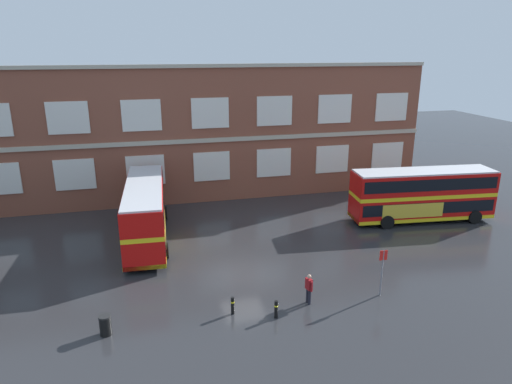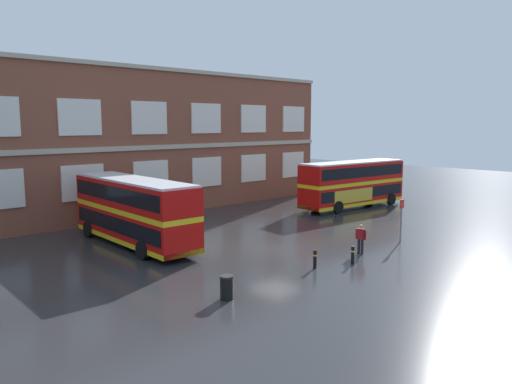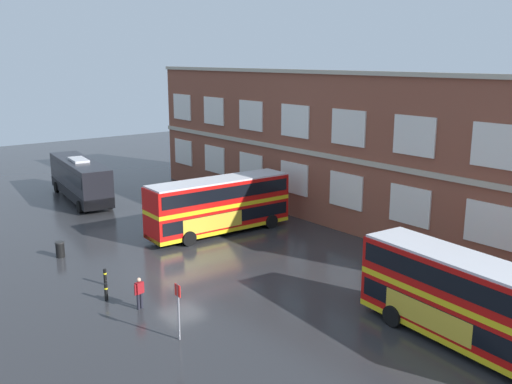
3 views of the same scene
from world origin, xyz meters
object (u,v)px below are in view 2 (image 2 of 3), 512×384
double_decker_middle (353,183)px  waiting_passenger (361,238)px  safety_bollard_east (315,259)px  double_decker_near (134,210)px  station_litter_bin (227,287)px  bus_stand_flag (401,216)px  safety_bollard_west (353,255)px

double_decker_middle → waiting_passenger: double_decker_middle is taller
double_decker_middle → safety_bollard_east: (-16.91, -9.57, -1.66)m
double_decker_near → station_litter_bin: (-2.15, -11.11, -1.63)m
double_decker_near → bus_stand_flag: size_ratio=4.11×
waiting_passenger → safety_bollard_west: waiting_passenger is taller
bus_stand_flag → double_decker_near: bearing=138.4°
double_decker_near → station_litter_bin: bearing=-100.9°
bus_stand_flag → station_litter_bin: size_ratio=2.62×
double_decker_near → waiting_passenger: bearing=-52.8°
double_decker_middle → safety_bollard_east: 19.50m
safety_bollard_west → safety_bollard_east: 2.24m
double_decker_near → bus_stand_flag: (12.30, -10.94, -0.51)m
station_litter_bin → bus_stand_flag: bearing=0.7°
waiting_passenger → safety_bollard_west: bearing=-156.2°
double_decker_near → safety_bollard_west: double_decker_near is taller
waiting_passenger → bus_stand_flag: 4.19m
station_litter_bin → double_decker_near: bearing=79.1°
double_decker_middle → station_litter_bin: size_ratio=10.86×
safety_bollard_east → safety_bollard_west: bearing=-23.0°
double_decker_middle → safety_bollard_west: double_decker_middle is taller
bus_stand_flag → station_litter_bin: (-14.45, -0.18, -1.12)m
double_decker_near → bus_stand_flag: 16.47m
double_decker_middle → bus_stand_flag: 13.01m
station_litter_bin → safety_bollard_west: size_ratio=1.08×
bus_stand_flag → waiting_passenger: bearing=177.8°
safety_bollard_west → safety_bollard_east: same height
safety_bollard_east → bus_stand_flag: bearing=-0.8°
waiting_passenger → safety_bollard_west: (-2.06, -0.91, -0.44)m
double_decker_middle → safety_bollard_west: 18.23m
waiting_passenger → bus_stand_flag: size_ratio=0.63×
double_decker_near → safety_bollard_west: (6.11, -11.69, -1.66)m
double_decker_middle → waiting_passenger: (-12.79, -9.53, -1.22)m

